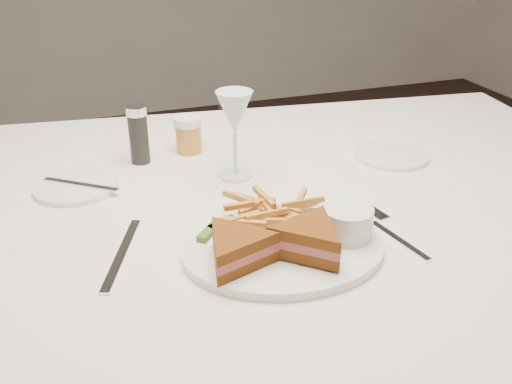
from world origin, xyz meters
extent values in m
plane|color=black|center=(0.00, 0.00, 0.00)|extent=(5.00, 5.00, 0.00)
cube|color=white|center=(-0.22, -0.27, 0.38)|extent=(1.72, 1.26, 0.75)
imported|color=#4C382F|center=(-0.14, 0.61, 0.31)|extent=(0.68, 0.64, 0.61)
ellipsoid|color=white|center=(-0.21, -0.44, 0.76)|extent=(0.35, 0.29, 0.01)
cube|color=silver|center=(-0.45, -0.37, 0.75)|extent=(0.09, 0.20, 0.00)
cylinder|color=white|center=(-0.51, -0.10, 0.76)|extent=(0.16, 0.16, 0.01)
cylinder|color=white|center=(0.15, -0.17, 0.76)|extent=(0.16, 0.16, 0.01)
cylinder|color=black|center=(-0.37, -0.02, 0.81)|extent=(0.04, 0.04, 0.12)
cylinder|color=#BD7E2D|center=(-0.26, 0.00, 0.79)|extent=(0.06, 0.06, 0.08)
cube|color=#436222|center=(-0.29, -0.36, 0.77)|extent=(0.06, 0.04, 0.01)
cube|color=#436222|center=(-0.31, -0.38, 0.77)|extent=(0.05, 0.05, 0.01)
cylinder|color=white|center=(-0.11, -0.45, 0.79)|extent=(0.08, 0.08, 0.05)
camera|label=1|loc=(-0.50, -1.14, 1.24)|focal=40.00mm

